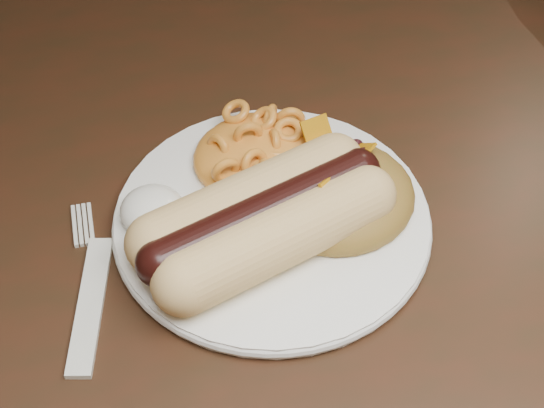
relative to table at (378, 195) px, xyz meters
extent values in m
cube|color=#36190E|center=(0.00, 0.00, 0.07)|extent=(1.60, 0.90, 0.04)
cylinder|color=white|center=(-0.11, -0.09, 0.10)|extent=(0.22, 0.22, 0.01)
cylinder|color=#F2C28D|center=(-0.12, -0.12, 0.12)|extent=(0.13, 0.08, 0.04)
cylinder|color=#F2C28D|center=(-0.12, -0.09, 0.12)|extent=(0.13, 0.08, 0.04)
cylinder|color=black|center=(-0.12, -0.11, 0.13)|extent=(0.14, 0.07, 0.03)
ellipsoid|color=#E48F40|center=(-0.11, -0.04, 0.12)|extent=(0.10, 0.09, 0.04)
ellipsoid|color=white|center=(-0.19, -0.08, 0.12)|extent=(0.05, 0.05, 0.03)
ellipsoid|color=#B54B26|center=(-0.07, -0.09, 0.12)|extent=(0.10, 0.10, 0.04)
cube|color=silver|center=(-0.23, -0.13, 0.09)|extent=(0.05, 0.14, 0.00)
camera|label=1|loc=(-0.19, -0.43, 0.51)|focal=55.00mm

